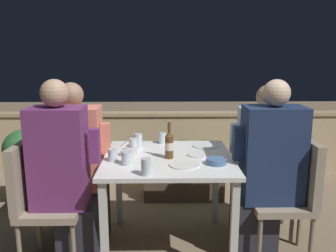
{
  "coord_description": "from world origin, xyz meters",
  "views": [
    {
      "loc": [
        -0.05,
        -2.56,
        1.54
      ],
      "look_at": [
        0.0,
        0.07,
        0.97
      ],
      "focal_mm": 38.0,
      "sensor_mm": 36.0,
      "label": 1
    }
  ],
  "objects": [
    {
      "name": "ground_plane",
      "position": [
        0.0,
        0.0,
        0.0
      ],
      "size": [
        16.0,
        16.0,
        0.0
      ],
      "primitive_type": "plane",
      "color": "#847056"
    },
    {
      "name": "parapet_wall",
      "position": [
        0.0,
        1.77,
        0.4
      ],
      "size": [
        9.0,
        0.18,
        0.78
      ],
      "color": "tan",
      "rests_on": "ground_plane"
    },
    {
      "name": "dining_table",
      "position": [
        0.0,
        0.0,
        0.66
      ],
      "size": [
        0.96,
        0.93,
        0.75
      ],
      "color": "white",
      "rests_on": "ground_plane"
    },
    {
      "name": "planter_hedge",
      "position": [
        0.18,
        1.0,
        0.35
      ],
      "size": [
        0.83,
        0.47,
        0.62
      ],
      "color": "brown",
      "rests_on": "ground_plane"
    },
    {
      "name": "chair_left_near",
      "position": [
        -0.93,
        -0.2,
        0.55
      ],
      "size": [
        0.43,
        0.42,
        0.91
      ],
      "color": "gray",
      "rests_on": "ground_plane"
    },
    {
      "name": "person_purple_stripe",
      "position": [
        -0.73,
        -0.2,
        0.68
      ],
      "size": [
        0.47,
        0.26,
        1.35
      ],
      "color": "#282833",
      "rests_on": "ground_plane"
    },
    {
      "name": "chair_left_far",
      "position": [
        -0.9,
        0.14,
        0.55
      ],
      "size": [
        0.43,
        0.42,
        0.91
      ],
      "color": "gray",
      "rests_on": "ground_plane"
    },
    {
      "name": "person_coral_top",
      "position": [
        -0.71,
        0.14,
        0.65
      ],
      "size": [
        0.5,
        0.26,
        1.3
      ],
      "color": "#282833",
      "rests_on": "ground_plane"
    },
    {
      "name": "chair_right_near",
      "position": [
        0.91,
        -0.14,
        0.55
      ],
      "size": [
        0.43,
        0.42,
        0.91
      ],
      "color": "gray",
      "rests_on": "ground_plane"
    },
    {
      "name": "person_navy_jumper",
      "position": [
        0.72,
        -0.14,
        0.67
      ],
      "size": [
        0.5,
        0.26,
        1.34
      ],
      "color": "#282833",
      "rests_on": "ground_plane"
    },
    {
      "name": "chair_right_far",
      "position": [
        0.96,
        0.19,
        0.55
      ],
      "size": [
        0.43,
        0.42,
        0.91
      ],
      "color": "gray",
      "rests_on": "ground_plane"
    },
    {
      "name": "person_blue_shirt",
      "position": [
        0.76,
        0.19,
        0.64
      ],
      "size": [
        0.49,
        0.26,
        1.27
      ],
      "color": "#282833",
      "rests_on": "ground_plane"
    },
    {
      "name": "beer_bottle",
      "position": [
        0.01,
        -0.04,
        0.86
      ],
      "size": [
        0.06,
        0.06,
        0.27
      ],
      "color": "brown",
      "rests_on": "dining_table"
    },
    {
      "name": "plate_0",
      "position": [
        0.24,
        0.03,
        0.76
      ],
      "size": [
        0.19,
        0.19,
        0.01
      ],
      "color": "white",
      "rests_on": "dining_table"
    },
    {
      "name": "plate_1",
      "position": [
        0.11,
        -0.21,
        0.76
      ],
      "size": [
        0.21,
        0.21,
        0.01
      ],
      "color": "white",
      "rests_on": "dining_table"
    },
    {
      "name": "plate_2",
      "position": [
        0.32,
        0.28,
        0.76
      ],
      "size": [
        0.21,
        0.21,
        0.01
      ],
      "color": "white",
      "rests_on": "dining_table"
    },
    {
      "name": "bowl_0",
      "position": [
        -0.3,
        0.05,
        0.77
      ],
      "size": [
        0.13,
        0.13,
        0.04
      ],
      "color": "beige",
      "rests_on": "dining_table"
    },
    {
      "name": "bowl_1",
      "position": [
        0.33,
        -0.18,
        0.78
      ],
      "size": [
        0.14,
        0.14,
        0.04
      ],
      "color": "#4C709E",
      "rests_on": "dining_table"
    },
    {
      "name": "glass_cup_0",
      "position": [
        -0.4,
        -0.1,
        0.8
      ],
      "size": [
        0.07,
        0.07,
        0.09
      ],
      "color": "silver",
      "rests_on": "dining_table"
    },
    {
      "name": "glass_cup_1",
      "position": [
        -0.15,
        -0.4,
        0.81
      ],
      "size": [
        0.06,
        0.06,
        0.11
      ],
      "color": "silver",
      "rests_on": "dining_table"
    },
    {
      "name": "glass_cup_2",
      "position": [
        -0.04,
        0.38,
        0.8
      ],
      "size": [
        0.06,
        0.06,
        0.09
      ],
      "color": "silver",
      "rests_on": "dining_table"
    },
    {
      "name": "glass_cup_3",
      "position": [
        -0.24,
        0.25,
        0.81
      ],
      "size": [
        0.07,
        0.07,
        0.12
      ],
      "color": "silver",
      "rests_on": "dining_table"
    },
    {
      "name": "glass_cup_4",
      "position": [
        -0.29,
        -0.18,
        0.8
      ],
      "size": [
        0.08,
        0.08,
        0.1
      ],
      "color": "silver",
      "rests_on": "dining_table"
    },
    {
      "name": "glass_cup_5",
      "position": [
        -0.28,
        0.16,
        0.8
      ],
      "size": [
        0.06,
        0.06,
        0.1
      ],
      "color": "silver",
      "rests_on": "dining_table"
    },
    {
      "name": "fork_0",
      "position": [
        -0.37,
        0.35,
        0.76
      ],
      "size": [
        0.05,
        0.17,
        0.01
      ],
      "color": "silver",
      "rests_on": "dining_table"
    },
    {
      "name": "potted_plant",
      "position": [
        -1.37,
        0.76,
        0.49
      ],
      "size": [
        0.41,
        0.41,
        0.79
      ],
      "color": "#9E5638",
      "rests_on": "ground_plane"
    }
  ]
}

